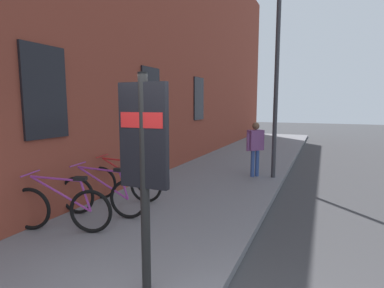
{
  "coord_description": "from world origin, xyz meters",
  "views": [
    {
      "loc": [
        -1.86,
        -0.97,
        2.2
      ],
      "look_at": [
        4.07,
        1.61,
        1.35
      ],
      "focal_mm": 28.49,
      "sensor_mm": 36.0,
      "label": 1
    }
  ],
  "objects_px": {
    "street_lamp": "(277,59)",
    "bicycle_end_of_row": "(124,183)",
    "pedestrian_crossing_street": "(255,144)",
    "bicycle_by_door": "(60,208)",
    "transit_info_sign": "(144,150)",
    "bicycle_under_window": "(102,196)"
  },
  "relations": [
    {
      "from": "street_lamp",
      "to": "bicycle_by_door",
      "type": "bearing_deg",
      "value": 153.38
    },
    {
      "from": "bicycle_under_window",
      "to": "pedestrian_crossing_street",
      "type": "relative_size",
      "value": 1.12
    },
    {
      "from": "pedestrian_crossing_street",
      "to": "street_lamp",
      "type": "height_order",
      "value": "street_lamp"
    },
    {
      "from": "bicycle_end_of_row",
      "to": "transit_info_sign",
      "type": "xyz_separation_m",
      "value": [
        -2.6,
        -2.19,
        1.21
      ]
    },
    {
      "from": "bicycle_under_window",
      "to": "pedestrian_crossing_street",
      "type": "height_order",
      "value": "pedestrian_crossing_street"
    },
    {
      "from": "street_lamp",
      "to": "bicycle_end_of_row",
      "type": "bearing_deg",
      "value": 142.62
    },
    {
      "from": "bicycle_end_of_row",
      "to": "transit_info_sign",
      "type": "relative_size",
      "value": 0.73
    },
    {
      "from": "bicycle_under_window",
      "to": "pedestrian_crossing_street",
      "type": "bearing_deg",
      "value": -24.33
    },
    {
      "from": "bicycle_by_door",
      "to": "street_lamp",
      "type": "xyz_separation_m",
      "value": [
        5.21,
        -2.61,
        2.91
      ]
    },
    {
      "from": "bicycle_under_window",
      "to": "street_lamp",
      "type": "distance_m",
      "value": 5.79
    },
    {
      "from": "transit_info_sign",
      "to": "street_lamp",
      "type": "bearing_deg",
      "value": -4.22
    },
    {
      "from": "bicycle_under_window",
      "to": "transit_info_sign",
      "type": "relative_size",
      "value": 0.73
    },
    {
      "from": "bicycle_end_of_row",
      "to": "transit_info_sign",
      "type": "distance_m",
      "value": 3.61
    },
    {
      "from": "bicycle_under_window",
      "to": "bicycle_end_of_row",
      "type": "distance_m",
      "value": 0.94
    },
    {
      "from": "bicycle_by_door",
      "to": "transit_info_sign",
      "type": "relative_size",
      "value": 0.71
    },
    {
      "from": "pedestrian_crossing_street",
      "to": "bicycle_by_door",
      "type": "bearing_deg",
      "value": 157.63
    },
    {
      "from": "bicycle_by_door",
      "to": "street_lamp",
      "type": "bearing_deg",
      "value": -26.62
    },
    {
      "from": "transit_info_sign",
      "to": "street_lamp",
      "type": "height_order",
      "value": "street_lamp"
    },
    {
      "from": "transit_info_sign",
      "to": "street_lamp",
      "type": "distance_m",
      "value": 6.3
    },
    {
      "from": "pedestrian_crossing_street",
      "to": "street_lamp",
      "type": "distance_m",
      "value": 2.4
    },
    {
      "from": "bicycle_end_of_row",
      "to": "transit_info_sign",
      "type": "height_order",
      "value": "transit_info_sign"
    },
    {
      "from": "transit_info_sign",
      "to": "pedestrian_crossing_street",
      "type": "bearing_deg",
      "value": 0.6
    }
  ]
}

